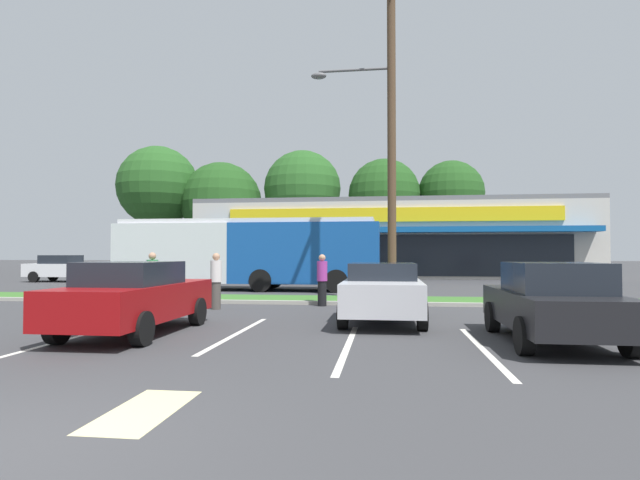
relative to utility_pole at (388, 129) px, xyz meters
The scene contains 24 objects.
grass_median 7.00m from the utility_pole, behind, with size 56.00×2.20×0.12m, color #386B28.
curb_lip 7.14m from the utility_pole, 158.17° to the right, with size 56.00×0.24×0.12m, color #99968C.
parking_stripe_0 12.44m from the utility_pole, 125.32° to the right, with size 0.12×4.80×0.01m, color silver.
parking_stripe_1 10.30m from the utility_pole, 112.55° to the right, with size 0.12×4.80×0.01m, color silver.
parking_stripe_2 10.73m from the utility_pole, 95.08° to the right, with size 0.12×4.80×0.01m, color silver.
parking_stripe_3 10.83m from the utility_pole, 79.79° to the right, with size 0.12×4.80×0.01m, color silver.
lot_arrow 14.52m from the utility_pole, 101.64° to the right, with size 0.70×1.60×0.01m, color beige.
storefront_building 22.31m from the utility_pole, 89.40° to the left, with size 27.24×13.86×5.48m.
tree_far_left 36.37m from the utility_pole, 127.28° to the left, with size 7.74×7.74×12.08m.
tree_left 33.79m from the utility_pole, 118.13° to the left, with size 7.81×7.81×10.54m.
tree_mid_left 31.82m from the utility_pole, 104.75° to the left, with size 7.43×7.43×11.67m.
tree_mid 30.05m from the utility_pole, 90.41° to the left, with size 6.72×6.72×10.56m.
tree_mid_right 31.33m from the utility_pole, 78.95° to the left, with size 6.10×6.10×10.38m.
utility_pole is the anchor object (origin of this frame).
city_bus 9.17m from the utility_pole, 142.62° to the left, with size 12.16×2.70×3.25m.
bus_stop_bench 10.26m from the utility_pole, 164.88° to the right, with size 1.60×0.45×0.95m.
car_0 10.10m from the utility_pole, 69.52° to the right, with size 1.88×4.11×1.51m.
car_1 12.24m from the utility_pole, 112.66° to the left, with size 4.25×1.99×1.61m.
car_2 22.37m from the utility_pole, 151.92° to the left, with size 4.24×1.96×1.58m.
car_3 7.60m from the utility_pole, 91.86° to the right, with size 1.95×4.27×1.44m.
car_4 10.96m from the utility_pole, 123.59° to the right, with size 1.87×4.46×1.51m.
pedestrian_near_bench 9.46m from the utility_pole, 156.95° to the right, with size 0.35×0.35×1.72m.
pedestrian_by_pole 8.02m from the utility_pole, 148.35° to the right, with size 0.34×0.34×1.70m.
pedestrian_mid 5.95m from the utility_pole, 139.11° to the right, with size 0.33×0.33×1.65m.
Camera 1 is at (3.46, -3.92, 1.68)m, focal length 28.75 mm.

